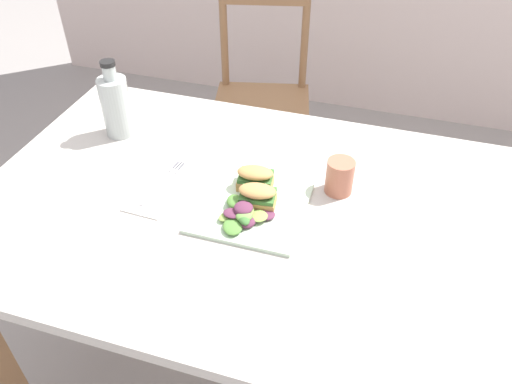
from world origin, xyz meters
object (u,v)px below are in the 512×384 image
bottle_cold_brew (117,109)px  fork_on_napkin (166,179)px  chair_wooden_far (262,101)px  cup_extra_side (340,177)px  plate_lunch (251,207)px  sandwich_half_front (257,196)px  dining_table (243,239)px  sandwich_half_back (255,178)px

bottle_cold_brew → fork_on_napkin: bearing=-37.1°
chair_wooden_far → cup_extra_side: chair_wooden_far is taller
plate_lunch → cup_extra_side: size_ratio=2.85×
plate_lunch → sandwich_half_front: size_ratio=2.71×
plate_lunch → dining_table: bearing=150.2°
sandwich_half_front → chair_wooden_far: bearing=105.9°
cup_extra_side → chair_wooden_far: bearing=117.5°
chair_wooden_far → plate_lunch: bearing=-75.0°
sandwich_half_back → bottle_cold_brew: (-0.44, 0.13, 0.04)m
fork_on_napkin → cup_extra_side: size_ratio=2.12×
sandwich_half_front → bottle_cold_brew: 0.50m
sandwich_half_back → bottle_cold_brew: bearing=163.4°
sandwich_half_front → cup_extra_side: size_ratio=1.05×
chair_wooden_far → sandwich_half_back: size_ratio=9.40×
plate_lunch → sandwich_half_front: (0.01, 0.01, 0.03)m
sandwich_half_front → bottle_cold_brew: size_ratio=0.42×
plate_lunch → sandwich_half_front: 0.04m
dining_table → sandwich_half_back: 0.17m
fork_on_napkin → cup_extra_side: cup_extra_side is taller
dining_table → bottle_cold_brew: (-0.42, 0.19, 0.20)m
chair_wooden_far → cup_extra_side: bearing=-62.5°
sandwich_half_back → cup_extra_side: 0.20m
dining_table → fork_on_napkin: bearing=173.7°
chair_wooden_far → cup_extra_side: 1.03m
dining_table → fork_on_napkin: fork_on_napkin is taller
dining_table → fork_on_napkin: (-0.21, 0.02, 0.13)m
chair_wooden_far → sandwich_half_front: bearing=-74.1°
dining_table → bottle_cold_brew: bottle_cold_brew is taller
sandwich_half_back → dining_table: bearing=-106.9°
sandwich_half_front → dining_table: bearing=167.9°
sandwich_half_front → cup_extra_side: bearing=35.1°
sandwich_half_front → sandwich_half_back: size_ratio=1.00×
sandwich_half_front → bottle_cold_brew: (-0.46, 0.19, 0.04)m
chair_wooden_far → plate_lunch: size_ratio=3.48×
sandwich_half_front → fork_on_napkin: size_ratio=0.50×
dining_table → chair_wooden_far: (-0.24, 0.97, -0.17)m
dining_table → fork_on_napkin: 0.24m
chair_wooden_far → bottle_cold_brew: size_ratio=3.98×
sandwich_half_back → bottle_cold_brew: bottle_cold_brew is taller
dining_table → chair_wooden_far: bearing=103.7°
sandwich_half_back → plate_lunch: bearing=-80.9°
sandwich_half_back → fork_on_napkin: bearing=-172.0°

